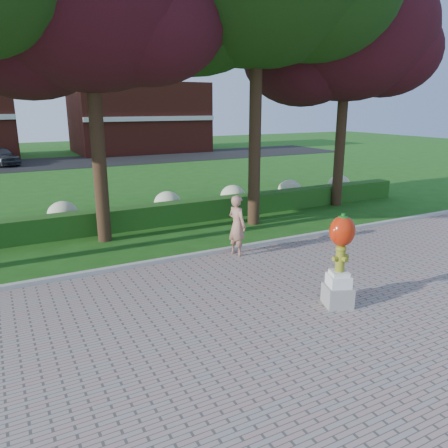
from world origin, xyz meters
name	(u,v)px	position (x,y,z in m)	size (l,w,h in m)	color
ground	(249,295)	(0.00, 0.00, 0.00)	(100.00, 100.00, 0.00)	#1E5014
walkway	(379,387)	(0.00, -4.00, 0.02)	(40.00, 14.00, 0.04)	gray
curb	(197,255)	(0.00, 3.00, 0.07)	(40.00, 0.18, 0.15)	#ADADA5
lawn_hedge	(152,215)	(0.00, 7.00, 0.40)	(24.00, 0.70, 0.80)	#204A15
hydrangea_row	(158,205)	(0.57, 8.00, 0.55)	(20.10, 1.10, 0.99)	beige
street	(65,163)	(0.00, 28.00, 0.01)	(50.00, 8.00, 0.02)	black
building_right	(139,118)	(8.00, 34.00, 3.20)	(12.00, 8.00, 6.40)	maroon
tree_mid_left	(83,0)	(-2.10, 6.08, 7.30)	(8.25, 7.04, 10.69)	black
tree_far_right	(344,40)	(8.40, 6.58, 6.97)	(7.88, 6.72, 10.21)	black
hydrant_sculpture	(340,258)	(1.42, -1.44, 1.16)	(0.74, 0.74, 2.11)	gray
woman	(237,225)	(1.13, 2.60, 0.94)	(0.66, 0.43, 1.81)	#A5725E
parked_car	(0,156)	(-4.49, 28.50, 0.70)	(1.61, 3.99, 1.36)	#3A3D41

